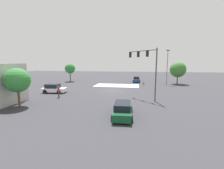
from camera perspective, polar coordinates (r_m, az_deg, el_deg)
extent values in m
plane|color=#333338|center=(29.53, 0.00, -2.24)|extent=(131.63, 131.63, 0.00)
cube|color=silver|center=(38.37, 2.28, 0.18)|extent=(10.52, 0.60, 0.01)
cube|color=silver|center=(37.44, 2.09, -0.02)|extent=(10.52, 0.60, 0.01)
cube|color=silver|center=(36.51, 1.90, -0.23)|extent=(10.52, 0.60, 0.01)
cube|color=silver|center=(35.58, 1.69, -0.45)|extent=(10.52, 0.60, 0.01)
cube|color=silver|center=(34.65, 1.47, -0.68)|extent=(10.52, 0.60, 0.01)
cube|color=silver|center=(33.72, 1.24, -0.93)|extent=(10.52, 0.60, 0.01)
cylinder|color=#47474C|center=(21.44, 16.39, 3.43)|extent=(0.18, 0.18, 7.38)
cylinder|color=#47474C|center=(23.27, 11.25, 12.44)|extent=(4.01, 4.01, 0.12)
cube|color=black|center=(22.49, 13.31, 11.33)|extent=(0.40, 0.40, 0.84)
sphere|color=red|center=(22.60, 13.00, 11.32)|extent=(0.16, 0.16, 0.16)
cube|color=black|center=(23.73, 9.98, 11.25)|extent=(0.40, 0.40, 0.84)
sphere|color=gold|center=(23.84, 9.70, 11.24)|extent=(0.16, 0.16, 0.16)
cube|color=black|center=(25.03, 6.99, 11.14)|extent=(0.40, 0.40, 0.84)
sphere|color=green|center=(25.15, 6.74, 11.13)|extent=(0.16, 0.16, 0.16)
cube|color=navy|center=(42.80, 9.31, 1.68)|extent=(1.79, 4.35, 0.77)
cube|color=black|center=(42.46, 9.32, 2.59)|extent=(1.58, 2.06, 0.65)
cylinder|color=black|center=(44.19, 8.22, 1.61)|extent=(0.23, 0.71, 0.70)
cylinder|color=black|center=(44.15, 10.49, 1.55)|extent=(0.23, 0.71, 0.70)
cylinder|color=black|center=(41.53, 8.04, 1.20)|extent=(0.23, 0.71, 0.70)
cylinder|color=black|center=(41.49, 10.46, 1.14)|extent=(0.23, 0.71, 0.70)
cube|color=silver|center=(29.10, -21.06, -1.90)|extent=(4.26, 2.03, 0.68)
cube|color=black|center=(29.15, -21.68, -0.50)|extent=(2.32, 1.78, 0.74)
cylinder|color=black|center=(29.38, -17.91, -2.03)|extent=(0.68, 0.24, 0.67)
cylinder|color=black|center=(27.68, -19.65, -2.72)|extent=(0.68, 0.24, 0.67)
cylinder|color=black|center=(30.60, -22.31, -1.85)|extent=(0.68, 0.24, 0.67)
cylinder|color=black|center=(28.97, -24.22, -2.50)|extent=(0.68, 0.24, 0.67)
cube|color=#144728|center=(15.44, 4.08, -10.05)|extent=(1.98, 4.81, 0.70)
cube|color=black|center=(15.06, 4.07, -7.94)|extent=(1.69, 2.68, 0.60)
cylinder|color=black|center=(16.96, 1.27, -9.09)|extent=(0.25, 0.63, 0.62)
cylinder|color=black|center=(16.89, 7.37, -9.23)|extent=(0.25, 0.63, 0.62)
cylinder|color=black|center=(14.20, 0.10, -12.58)|extent=(0.25, 0.63, 0.62)
cylinder|color=black|center=(14.12, 7.48, -12.78)|extent=(0.25, 0.63, 0.62)
cylinder|color=#38383D|center=(24.83, -19.65, -3.68)|extent=(0.14, 0.14, 0.89)
cylinder|color=#38383D|center=(24.68, -19.54, -3.75)|extent=(0.14, 0.14, 0.89)
cube|color=#B22328|center=(24.61, -19.68, -1.90)|extent=(0.41, 0.41, 0.70)
sphere|color=#8C6647|center=(24.54, -19.73, -0.82)|extent=(0.24, 0.24, 0.24)
cylinder|color=slate|center=(39.62, 20.26, 5.95)|extent=(0.16, 0.16, 8.30)
cube|color=#333338|center=(39.72, 20.56, 12.09)|extent=(0.80, 0.36, 0.20)
cylinder|color=brown|center=(41.63, 23.58, 1.56)|extent=(0.26, 0.26, 2.06)
sphere|color=#3D7533|center=(41.44, 23.79, 5.27)|extent=(3.93, 3.93, 3.93)
cylinder|color=brown|center=(45.49, -15.57, 2.75)|extent=(0.26, 0.26, 2.55)
sphere|color=#337F38|center=(45.33, -15.69, 5.92)|extent=(2.92, 2.92, 2.92)
cylinder|color=brown|center=(21.70, -31.90, -4.56)|extent=(0.26, 0.26, 2.04)
sphere|color=#337F38|center=(21.37, -32.36, 1.39)|extent=(2.94, 2.94, 2.94)
cylinder|color=red|center=(37.15, 11.98, 0.28)|extent=(0.22, 0.22, 0.70)
sphere|color=red|center=(37.10, 12.00, 0.91)|extent=(0.20, 0.20, 0.20)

